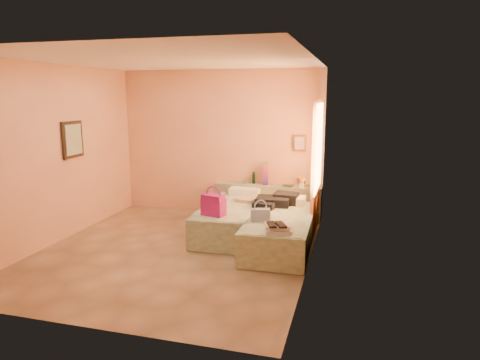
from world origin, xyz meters
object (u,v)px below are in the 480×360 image
(flower_vase, at_px, (301,181))
(bed_left, at_px, (233,219))
(water_bottle, at_px, (254,178))
(green_book, at_px, (288,186))
(magenta_handbag, at_px, (214,205))
(headboard_ledge, at_px, (267,201))
(towel_stack, at_px, (278,228))
(blue_handbag, at_px, (260,215))
(bed_right, at_px, (281,232))

(flower_vase, bearing_deg, bed_left, -135.96)
(water_bottle, relative_size, green_book, 1.27)
(green_book, relative_size, magenta_handbag, 0.49)
(headboard_ledge, height_order, green_book, green_book)
(flower_vase, distance_m, magenta_handbag, 2.03)
(bed_left, relative_size, flower_vase, 8.38)
(headboard_ledge, xyz_separation_m, towel_stack, (0.62, -2.29, 0.23))
(bed_left, height_order, water_bottle, water_bottle)
(headboard_ledge, relative_size, magenta_handbag, 5.80)
(flower_vase, bearing_deg, water_bottle, 173.30)
(headboard_ledge, distance_m, blue_handbag, 1.88)
(bed_left, distance_m, bed_right, 1.01)
(headboard_ledge, height_order, towel_stack, headboard_ledge)
(water_bottle, xyz_separation_m, blue_handbag, (0.55, -1.89, -0.17))
(bed_right, relative_size, blue_handbag, 7.15)
(bed_right, height_order, water_bottle, water_bottle)
(headboard_ledge, bearing_deg, magenta_handbag, -105.53)
(headboard_ledge, height_order, blue_handbag, blue_handbag)
(water_bottle, xyz_separation_m, magenta_handbag, (-0.21, -1.79, -0.09))
(magenta_handbag, bearing_deg, green_book, 77.13)
(bed_left, height_order, towel_stack, towel_stack)
(magenta_handbag, bearing_deg, water_bottle, 98.03)
(water_bottle, relative_size, towel_stack, 0.63)
(headboard_ledge, distance_m, flower_vase, 0.79)
(water_bottle, bearing_deg, flower_vase, -6.70)
(headboard_ledge, height_order, bed_left, headboard_ledge)
(bed_right, xyz_separation_m, towel_stack, (0.10, -0.77, 0.30))
(blue_handbag, bearing_deg, towel_stack, -69.69)
(bed_left, relative_size, water_bottle, 9.11)
(flower_vase, relative_size, blue_handbag, 0.85)
(bed_left, bearing_deg, green_book, 50.97)
(bed_left, xyz_separation_m, bed_right, (0.90, -0.46, 0.00))
(green_book, xyz_separation_m, flower_vase, (0.25, -0.01, 0.10))
(headboard_ledge, xyz_separation_m, green_book, (0.40, -0.05, 0.34))
(bed_left, xyz_separation_m, blue_handbag, (0.65, -0.79, 0.34))
(magenta_handbag, distance_m, blue_handbag, 0.77)
(headboard_ledge, xyz_separation_m, blue_handbag, (0.28, -1.84, 0.26))
(water_bottle, bearing_deg, blue_handbag, -73.69)
(headboard_ledge, height_order, bed_right, headboard_ledge)
(headboard_ledge, relative_size, water_bottle, 9.34)
(towel_stack, bearing_deg, blue_handbag, 127.89)
(bed_right, relative_size, flower_vase, 8.38)
(headboard_ledge, bearing_deg, green_book, -6.85)
(flower_vase, bearing_deg, magenta_handbag, -123.94)
(magenta_handbag, bearing_deg, blue_handbag, 7.54)
(bed_left, height_order, flower_vase, flower_vase)
(blue_handbag, xyz_separation_m, towel_stack, (0.35, -0.45, -0.04))
(bed_left, bearing_deg, bed_right, -28.49)
(headboard_ledge, relative_size, towel_stack, 5.86)
(water_bottle, xyz_separation_m, flower_vase, (0.93, -0.11, 0.01))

